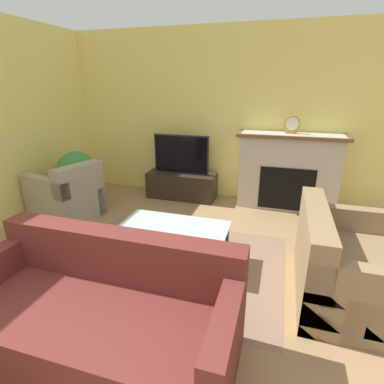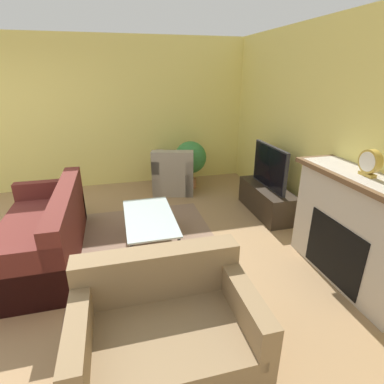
{
  "view_description": "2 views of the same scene",
  "coord_description": "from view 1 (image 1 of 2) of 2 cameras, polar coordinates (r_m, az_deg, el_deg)",
  "views": [
    {
      "loc": [
        1.08,
        -0.58,
        1.86
      ],
      "look_at": [
        0.13,
        2.57,
        0.67
      ],
      "focal_mm": 28.0,
      "sensor_mm": 36.0,
      "label": 1
    },
    {
      "loc": [
        3.4,
        1.81,
        2.09
      ],
      "look_at": [
        0.38,
        2.58,
        0.83
      ],
      "focal_mm": 28.0,
      "sensor_mm": 36.0,
      "label": 2
    }
  ],
  "objects": [
    {
      "name": "couch_sectional",
      "position": [
        2.41,
        -16.79,
        -21.75
      ],
      "size": [
        1.95,
        0.89,
        0.82
      ],
      "color": "#5B231E",
      "rests_on": "ground_plane"
    },
    {
      "name": "wall_back",
      "position": [
        5.06,
        4.49,
        14.17
      ],
      "size": [
        7.91,
        0.06,
        2.7
      ],
      "color": "#EADB72",
      "rests_on": "ground_plane"
    },
    {
      "name": "couch_loveseat",
      "position": [
        3.11,
        27.18,
        -12.68
      ],
      "size": [
        0.89,
        1.28,
        0.82
      ],
      "rotation": [
        0.0,
        0.0,
        1.57
      ],
      "color": "#8C704C",
      "rests_on": "ground_plane"
    },
    {
      "name": "coffee_table",
      "position": [
        3.23,
        -3.48,
        -7.06
      ],
      "size": [
        1.15,
        0.59,
        0.43
      ],
      "color": "#333338",
      "rests_on": "ground_plane"
    },
    {
      "name": "area_rug",
      "position": [
        3.41,
        -3.51,
        -13.09
      ],
      "size": [
        2.35,
        1.79,
        0.0
      ],
      "color": "#896B56",
      "rests_on": "ground_plane"
    },
    {
      "name": "tv_stand",
      "position": [
        5.12,
        -1.96,
        1.29
      ],
      "size": [
        1.16,
        0.43,
        0.44
      ],
      "color": "#2D2319",
      "rests_on": "ground_plane"
    },
    {
      "name": "armchair_by_window",
      "position": [
        4.74,
        -22.69,
        -0.87
      ],
      "size": [
        1.05,
        0.92,
        0.82
      ],
      "rotation": [
        0.0,
        0.0,
        -1.82
      ],
      "color": "#9E937F",
      "rests_on": "ground_plane"
    },
    {
      "name": "potted_plant",
      "position": [
        4.91,
        -21.01,
        3.5
      ],
      "size": [
        0.6,
        0.6,
        0.9
      ],
      "color": "#AD704C",
      "rests_on": "ground_plane"
    },
    {
      "name": "tv",
      "position": [
        4.97,
        -2.04,
        7.18
      ],
      "size": [
        0.93,
        0.06,
        0.64
      ],
      "color": "#232328",
      "rests_on": "tv_stand"
    },
    {
      "name": "mantel_clock",
      "position": [
        4.7,
        18.52,
        12.13
      ],
      "size": [
        0.23,
        0.07,
        0.26
      ],
      "color": "#B79338",
      "rests_on": "fireplace"
    },
    {
      "name": "fireplace",
      "position": [
        4.83,
        17.81,
        4.02
      ],
      "size": [
        1.57,
        0.5,
        1.16
      ],
      "color": "#BCB2A3",
      "rests_on": "ground_plane"
    }
  ]
}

